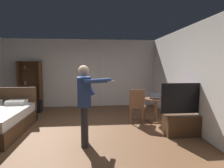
# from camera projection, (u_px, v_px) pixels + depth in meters

# --- Properties ---
(ground_plane) EXTENTS (7.05, 7.05, 0.00)m
(ground_plane) POSITION_uv_depth(u_px,v_px,m) (74.00, 137.00, 4.20)
(ground_plane) COLOR brown
(wall_back) EXTENTS (6.14, 0.12, 2.68)m
(wall_back) POSITION_uv_depth(u_px,v_px,m) (82.00, 73.00, 7.29)
(wall_back) COLOR silver
(wall_back) RESTS_ON ground_plane
(wall_right) EXTENTS (0.12, 6.65, 2.68)m
(wall_right) POSITION_uv_depth(u_px,v_px,m) (199.00, 79.00, 4.34)
(wall_right) COLOR silver
(wall_right) RESTS_ON ground_plane
(doorway_frame) EXTENTS (0.93, 0.08, 2.13)m
(doorway_frame) POSITION_uv_depth(u_px,v_px,m) (91.00, 76.00, 7.26)
(doorway_frame) COLOR white
(doorway_frame) RESTS_ON ground_plane
(bookshelf) EXTENTS (0.85, 0.32, 1.82)m
(bookshelf) POSITION_uv_depth(u_px,v_px,m) (30.00, 83.00, 6.92)
(bookshelf) COLOR brown
(bookshelf) RESTS_ON ground_plane
(tv_flatscreen) EXTENTS (1.23, 0.40, 1.25)m
(tv_flatscreen) POSITION_uv_depth(u_px,v_px,m) (185.00, 119.00, 4.29)
(tv_flatscreen) COLOR #4C331E
(tv_flatscreen) RESTS_ON ground_plane
(side_table) EXTENTS (0.66, 0.66, 0.70)m
(side_table) POSITION_uv_depth(u_px,v_px,m) (156.00, 106.00, 5.27)
(side_table) COLOR brown
(side_table) RESTS_ON ground_plane
(laptop) EXTENTS (0.38, 0.38, 0.16)m
(laptop) POSITION_uv_depth(u_px,v_px,m) (155.00, 97.00, 5.20)
(laptop) COLOR black
(laptop) RESTS_ON side_table
(bottle_on_table) EXTENTS (0.06, 0.06, 0.23)m
(bottle_on_table) POSITION_uv_depth(u_px,v_px,m) (162.00, 95.00, 5.18)
(bottle_on_table) COLOR #2A3E32
(bottle_on_table) RESTS_ON side_table
(wooden_chair) EXTENTS (0.56, 0.56, 0.99)m
(wooden_chair) POSITION_uv_depth(u_px,v_px,m) (138.00, 105.00, 5.13)
(wooden_chair) COLOR brown
(wooden_chair) RESTS_ON ground_plane
(person_blue_shirt) EXTENTS (0.75, 0.61, 1.66)m
(person_blue_shirt) POSITION_uv_depth(u_px,v_px,m) (85.00, 99.00, 3.70)
(person_blue_shirt) COLOR #333338
(person_blue_shirt) RESTS_ON ground_plane
(suitcase_dark) EXTENTS (0.56, 0.44, 0.39)m
(suitcase_dark) POSITION_uv_depth(u_px,v_px,m) (34.00, 107.00, 6.42)
(suitcase_dark) COLOR black
(suitcase_dark) RESTS_ON ground_plane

